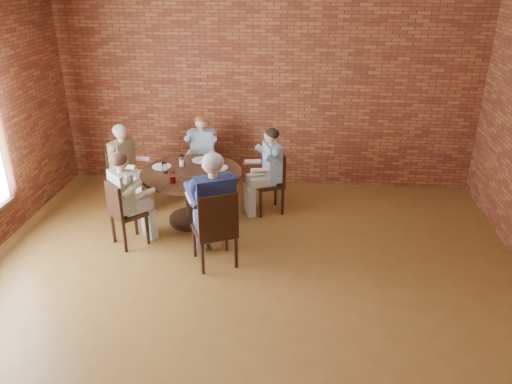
# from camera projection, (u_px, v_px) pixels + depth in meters

# --- Properties ---
(floor) EXTENTS (7.00, 7.00, 0.00)m
(floor) POSITION_uv_depth(u_px,v_px,m) (239.00, 313.00, 5.18)
(floor) COLOR brown
(floor) RESTS_ON ground
(wall_back) EXTENTS (7.00, 0.00, 7.00)m
(wall_back) POSITION_uv_depth(u_px,v_px,m) (266.00, 79.00, 7.65)
(wall_back) COLOR brown
(wall_back) RESTS_ON ground
(dining_table) EXTENTS (1.37, 1.37, 0.75)m
(dining_table) POSITION_uv_depth(u_px,v_px,m) (192.00, 186.00, 6.85)
(dining_table) COLOR black
(dining_table) RESTS_ON floor
(chair_a) EXTENTS (0.50, 0.50, 0.90)m
(chair_a) POSITION_uv_depth(u_px,v_px,m) (273.00, 180.00, 7.16)
(chair_a) COLOR black
(chair_a) RESTS_ON floor
(diner_a) EXTENTS (0.73, 0.67, 1.26)m
(diner_a) POSITION_uv_depth(u_px,v_px,m) (268.00, 171.00, 7.08)
(diner_a) COLOR teal
(diner_a) RESTS_ON floor
(chair_b) EXTENTS (0.39, 0.39, 0.88)m
(chair_b) POSITION_uv_depth(u_px,v_px,m) (204.00, 162.00, 7.82)
(chair_b) COLOR black
(chair_b) RESTS_ON floor
(diner_b) EXTENTS (0.49, 0.60, 1.24)m
(diner_b) POSITION_uv_depth(u_px,v_px,m) (202.00, 156.00, 7.70)
(diner_b) COLOR gray
(diner_b) RESTS_ON floor
(chair_c) EXTENTS (0.50, 0.50, 0.90)m
(chair_c) POSITION_uv_depth(u_px,v_px,m) (123.00, 175.00, 7.30)
(chair_c) COLOR black
(chair_c) RESTS_ON floor
(diner_c) EXTENTS (0.72, 0.65, 1.26)m
(diner_c) POSITION_uv_depth(u_px,v_px,m) (126.00, 167.00, 7.21)
(diner_c) COLOR brown
(diner_c) RESTS_ON floor
(chair_d) EXTENTS (0.54, 0.54, 0.88)m
(chair_d) POSITION_uv_depth(u_px,v_px,m) (123.00, 211.00, 6.26)
(chair_d) COLOR black
(chair_d) RESTS_ON floor
(diner_d) EXTENTS (0.74, 0.74, 1.24)m
(diner_d) POSITION_uv_depth(u_px,v_px,m) (127.00, 200.00, 6.24)
(diner_d) COLOR #B1A48B
(diner_d) RESTS_ON floor
(chair_e) EXTENTS (0.62, 0.62, 0.98)m
(chair_e) POSITION_uv_depth(u_px,v_px,m) (216.00, 227.00, 5.78)
(chair_e) COLOR black
(chair_e) RESTS_ON floor
(diner_e) EXTENTS (0.82, 0.89, 1.42)m
(diner_e) POSITION_uv_depth(u_px,v_px,m) (213.00, 210.00, 5.79)
(diner_e) COLOR #1A214A
(diner_e) RESTS_ON floor
(plate_a) EXTENTS (0.26, 0.26, 0.01)m
(plate_a) POSITION_uv_depth(u_px,v_px,m) (218.00, 168.00, 6.86)
(plate_a) COLOR white
(plate_a) RESTS_ON dining_table
(plate_b) EXTENTS (0.26, 0.26, 0.01)m
(plate_b) POSITION_uv_depth(u_px,v_px,m) (201.00, 160.00, 7.13)
(plate_b) COLOR white
(plate_b) RESTS_ON dining_table
(plate_c) EXTENTS (0.26, 0.26, 0.01)m
(plate_c) POSITION_uv_depth(u_px,v_px,m) (162.00, 166.00, 6.90)
(plate_c) COLOR white
(plate_c) RESTS_ON dining_table
(plate_d) EXTENTS (0.26, 0.26, 0.01)m
(plate_d) POSITION_uv_depth(u_px,v_px,m) (211.00, 183.00, 6.39)
(plate_d) COLOR white
(plate_d) RESTS_ON dining_table
(glass_a) EXTENTS (0.07, 0.07, 0.14)m
(glass_a) POSITION_uv_depth(u_px,v_px,m) (216.00, 167.00, 6.71)
(glass_a) COLOR white
(glass_a) RESTS_ON dining_table
(glass_b) EXTENTS (0.07, 0.07, 0.14)m
(glass_b) POSITION_uv_depth(u_px,v_px,m) (204.00, 163.00, 6.85)
(glass_b) COLOR white
(glass_b) RESTS_ON dining_table
(glass_c) EXTENTS (0.07, 0.07, 0.14)m
(glass_c) POSITION_uv_depth(u_px,v_px,m) (183.00, 160.00, 6.95)
(glass_c) COLOR white
(glass_c) RESTS_ON dining_table
(glass_d) EXTENTS (0.07, 0.07, 0.14)m
(glass_d) POSITION_uv_depth(u_px,v_px,m) (182.00, 162.00, 6.90)
(glass_d) COLOR white
(glass_d) RESTS_ON dining_table
(glass_e) EXTENTS (0.07, 0.07, 0.14)m
(glass_e) POSITION_uv_depth(u_px,v_px,m) (165.00, 168.00, 6.69)
(glass_e) COLOR white
(glass_e) RESTS_ON dining_table
(glass_f) EXTENTS (0.07, 0.07, 0.14)m
(glass_f) POSITION_uv_depth(u_px,v_px,m) (173.00, 178.00, 6.38)
(glass_f) COLOR white
(glass_f) RESTS_ON dining_table
(smartphone) EXTENTS (0.13, 0.17, 0.01)m
(smartphone) POSITION_uv_depth(u_px,v_px,m) (215.00, 184.00, 6.36)
(smartphone) COLOR black
(smartphone) RESTS_ON dining_table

